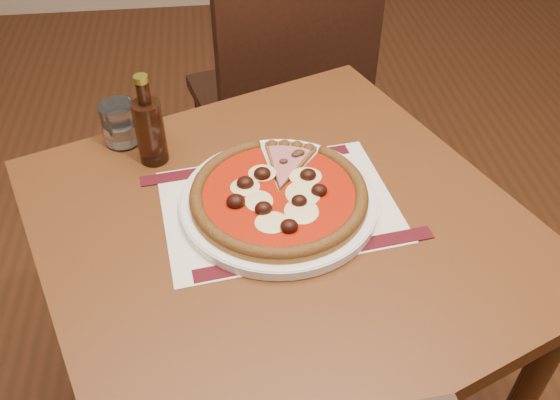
{
  "coord_description": "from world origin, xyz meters",
  "views": [
    {
      "loc": [
        0.09,
        -0.34,
        1.47
      ],
      "look_at": [
        0.18,
        0.42,
        0.78
      ],
      "focal_mm": 38.0,
      "sensor_mm": 36.0,
      "label": 1
    }
  ],
  "objects_px": {
    "bottle": "(150,129)",
    "chair_far": "(284,94)",
    "pizza": "(279,194)",
    "water_glass": "(120,124)",
    "plate": "(279,202)",
    "table": "(281,259)"
  },
  "relations": [
    {
      "from": "table",
      "to": "bottle",
      "type": "distance_m",
      "value": 0.35
    },
    {
      "from": "plate",
      "to": "table",
      "type": "bearing_deg",
      "value": -90.08
    },
    {
      "from": "table",
      "to": "chair_far",
      "type": "xyz_separation_m",
      "value": [
        0.1,
        0.74,
        -0.11
      ]
    },
    {
      "from": "chair_far",
      "to": "water_glass",
      "type": "xyz_separation_m",
      "value": [
        -0.39,
        -0.48,
        0.26
      ]
    },
    {
      "from": "chair_far",
      "to": "pizza",
      "type": "relative_size",
      "value": 3.0
    },
    {
      "from": "pizza",
      "to": "water_glass",
      "type": "bearing_deg",
      "value": 141.46
    },
    {
      "from": "table",
      "to": "water_glass",
      "type": "relative_size",
      "value": 11.91
    },
    {
      "from": "table",
      "to": "bottle",
      "type": "height_order",
      "value": "bottle"
    },
    {
      "from": "water_glass",
      "to": "bottle",
      "type": "xyz_separation_m",
      "value": [
        0.06,
        -0.07,
        0.03
      ]
    },
    {
      "from": "bottle",
      "to": "chair_far",
      "type": "bearing_deg",
      "value": 59.21
    },
    {
      "from": "pizza",
      "to": "bottle",
      "type": "relative_size",
      "value": 1.7
    },
    {
      "from": "pizza",
      "to": "bottle",
      "type": "distance_m",
      "value": 0.28
    },
    {
      "from": "table",
      "to": "water_glass",
      "type": "bearing_deg",
      "value": 137.43
    },
    {
      "from": "table",
      "to": "plate",
      "type": "distance_m",
      "value": 0.12
    },
    {
      "from": "chair_far",
      "to": "bottle",
      "type": "height_order",
      "value": "chair_far"
    },
    {
      "from": "water_glass",
      "to": "bottle",
      "type": "distance_m",
      "value": 0.1
    },
    {
      "from": "chair_far",
      "to": "pizza",
      "type": "xyz_separation_m",
      "value": [
        -0.1,
        -0.71,
        0.24
      ]
    },
    {
      "from": "water_glass",
      "to": "pizza",
      "type": "bearing_deg",
      "value": -38.54
    },
    {
      "from": "bottle",
      "to": "water_glass",
      "type": "bearing_deg",
      "value": 134.48
    },
    {
      "from": "table",
      "to": "plate",
      "type": "xyz_separation_m",
      "value": [
        0.0,
        0.04,
        0.11
      ]
    },
    {
      "from": "plate",
      "to": "pizza",
      "type": "bearing_deg",
      "value": -103.2
    },
    {
      "from": "chair_far",
      "to": "plate",
      "type": "bearing_deg",
      "value": 67.79
    }
  ]
}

